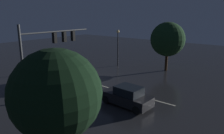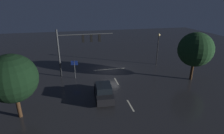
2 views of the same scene
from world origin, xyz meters
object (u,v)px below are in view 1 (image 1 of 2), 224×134
route_sign (52,79)px  tree_right_near (56,94)px  car_approaching (127,97)px  traffic_signal_assembly (49,45)px  tree_left_near (168,39)px  street_lamp_left_kerb (118,41)px

route_sign → tree_right_near: 9.61m
car_approaching → tree_right_near: size_ratio=0.73×
traffic_signal_assembly → car_approaching: size_ratio=1.72×
route_sign → tree_left_near: tree_left_near is taller
street_lamp_left_kerb → route_sign: 14.08m
tree_right_near → tree_left_near: bearing=-169.3°
traffic_signal_assembly → tree_left_near: (-14.72, 5.01, -0.45)m
street_lamp_left_kerb → car_approaching: bearing=40.1°
car_approaching → street_lamp_left_kerb: 14.34m
street_lamp_left_kerb → tree_right_near: (18.94, 10.68, 0.26)m
street_lamp_left_kerb → traffic_signal_assembly: bearing=7.7°
tree_left_near → tree_right_near: bearing=10.7°
street_lamp_left_kerb → tree_left_near: bearing=105.3°
traffic_signal_assembly → tree_left_near: traffic_signal_assembly is taller
tree_right_near → route_sign: bearing=-124.2°
tree_left_near → tree_right_near: (20.79, 3.93, -0.32)m
car_approaching → street_lamp_left_kerb: bearing=-139.9°
traffic_signal_assembly → street_lamp_left_kerb: 13.03m
tree_left_near → route_sign: bearing=-13.9°
tree_left_near → tree_right_near: 21.17m
car_approaching → tree_right_near: bearing=11.2°
tree_left_near → traffic_signal_assembly: bearing=-18.8°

